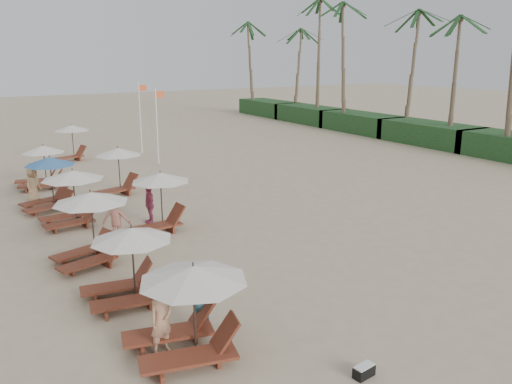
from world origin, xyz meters
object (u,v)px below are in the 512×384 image
beachgoer_far_a (149,204)px  beachgoer_mid_a (196,298)px  beachgoer_near (161,320)px  flag_pole_near (157,122)px  lounger_station_1 (125,265)px  lounger_station_2 (86,226)px  lounger_station_5 (40,169)px  lounger_station_0 (184,311)px  duffel_bag (364,371)px  inland_station_0 (156,199)px  inland_station_2 (69,140)px  inland_station_1 (115,169)px  beachgoer_mid_b (116,218)px  lounger_station_3 (69,196)px  beachgoer_far_b (33,185)px  lounger_station_4 (46,185)px

beachgoer_far_a → beachgoer_mid_a: bearing=-9.2°
beachgoer_near → flag_pole_near: (7.53, 20.02, 1.74)m
lounger_station_1 → beachgoer_far_a: bearing=65.0°
lounger_station_2 → lounger_station_5: size_ratio=1.00×
lounger_station_0 → beachgoer_near: size_ratio=1.73×
lounger_station_2 → duffel_bag: lounger_station_2 is taller
inland_station_0 → beachgoer_near: bearing=-110.0°
inland_station_0 → flag_pole_near: 12.95m
inland_station_2 → beachgoer_mid_a: size_ratio=1.67×
inland_station_1 → beachgoer_mid_b: bearing=-106.0°
duffel_bag → lounger_station_3: bearing=102.5°
beachgoer_mid_b → lounger_station_3: bearing=-32.7°
lounger_station_2 → beachgoer_far_a: (3.14, 3.01, -0.48)m
inland_station_1 → beachgoer_far_a: inland_station_1 is taller
beachgoer_mid_b → beachgoer_far_b: (-1.81, 6.78, 0.00)m
duffel_bag → lounger_station_2: bearing=110.2°
inland_station_0 → beachgoer_near: 8.52m
lounger_station_5 → beachgoer_far_b: 2.93m
inland_station_1 → lounger_station_5: bearing=130.0°
beachgoer_mid_a → beachgoer_far_a: bearing=-135.3°
lounger_station_3 → duffel_bag: lounger_station_3 is taller
lounger_station_1 → flag_pole_near: size_ratio=0.55×
inland_station_0 → beachgoer_mid_b: 1.64m
lounger_station_2 → lounger_station_5: bearing=88.0°
lounger_station_4 → beachgoer_mid_b: lounger_station_4 is taller
lounger_station_0 → inland_station_0: inland_station_0 is taller
lounger_station_2 → inland_station_2: bearing=79.7°
inland_station_1 → beachgoer_far_b: (-3.59, 0.55, -0.43)m
lounger_station_2 → beachgoer_mid_b: (1.44, 1.73, -0.41)m
inland_station_0 → inland_station_1: size_ratio=0.99×
beachgoer_mid_a → beachgoer_far_b: size_ratio=1.00×
beachgoer_far_a → flag_pole_near: bearing=160.8°
lounger_station_5 → lounger_station_4: bearing=-95.3°
lounger_station_2 → beachgoer_far_a: bearing=43.8°
inland_station_2 → beachgoer_far_b: bearing=-111.2°
beachgoer_mid_a → duffel_bag: bearing=88.3°
beachgoer_far_a → beachgoer_far_b: bearing=-144.0°
lounger_station_3 → beachgoer_far_a: lounger_station_3 is taller
inland_station_1 → flag_pole_near: bearing=53.2°
lounger_station_5 → duffel_bag: bearing=-81.7°
lounger_station_0 → inland_station_2: size_ratio=1.01×
lounger_station_2 → beachgoer_mid_b: size_ratio=1.55×
beachgoer_near → beachgoer_far_a: beachgoer_near is taller
lounger_station_2 → beachgoer_mid_b: lounger_station_2 is taller
beachgoer_far_b → lounger_station_3: bearing=-125.0°
inland_station_0 → beachgoer_far_a: size_ratio=1.86×
inland_station_1 → beachgoer_far_b: size_ratio=1.73×
lounger_station_4 → lounger_station_3: bearing=-82.3°
lounger_station_3 → inland_station_2: 13.67m
lounger_station_4 → beachgoer_near: lounger_station_4 is taller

